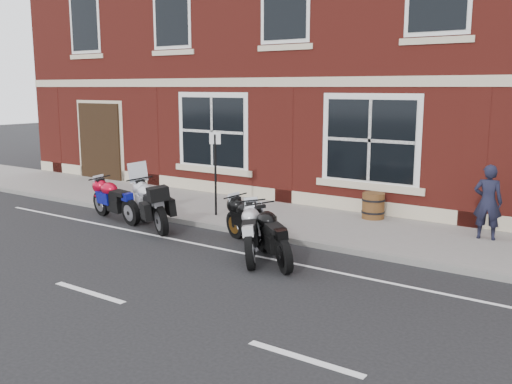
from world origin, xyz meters
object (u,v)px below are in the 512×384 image
(moto_touring_silver, at_px, (152,202))
(barrel_planter, at_px, (373,206))
(moto_sport_black, at_px, (254,221))
(moto_sport_red, at_px, (116,199))
(moto_naked_black, at_px, (273,233))
(pedestrian_left, at_px, (488,202))
(moto_sport_silver, at_px, (254,230))
(parking_sign, at_px, (215,168))

(moto_touring_silver, height_order, barrel_planter, moto_touring_silver)
(moto_touring_silver, distance_m, moto_sport_black, 2.85)
(moto_sport_red, distance_m, moto_sport_black, 4.14)
(moto_sport_black, distance_m, moto_naked_black, 1.18)
(moto_sport_black, xyz_separation_m, pedestrian_left, (3.98, 2.82, 0.39))
(moto_touring_silver, xyz_separation_m, barrel_planter, (4.11, 3.37, -0.17))
(pedestrian_left, bearing_deg, moto_sport_black, 27.78)
(moto_sport_red, bearing_deg, pedestrian_left, -57.73)
(moto_sport_silver, relative_size, moto_naked_black, 1.09)
(moto_naked_black, height_order, parking_sign, parking_sign)
(pedestrian_left, distance_m, parking_sign, 6.28)
(moto_touring_silver, bearing_deg, barrel_planter, -21.21)
(moto_sport_black, distance_m, moto_sport_silver, 0.87)
(moto_sport_black, relative_size, moto_naked_black, 1.14)
(moto_sport_silver, relative_size, pedestrian_left, 1.17)
(moto_sport_red, relative_size, pedestrian_left, 1.31)
(pedestrian_left, height_order, parking_sign, parking_sign)
(moto_touring_silver, relative_size, barrel_planter, 3.25)
(moto_sport_red, xyz_separation_m, moto_naked_black, (5.09, -0.63, -0.00))
(moto_sport_silver, xyz_separation_m, pedestrian_left, (3.48, 3.53, 0.37))
(moto_naked_black, relative_size, parking_sign, 0.82)
(moto_naked_black, relative_size, barrel_planter, 2.69)
(moto_sport_silver, xyz_separation_m, barrel_planter, (0.76, 3.96, -0.11))
(moto_naked_black, xyz_separation_m, parking_sign, (-3.06, 2.07, 0.77))
(moto_sport_silver, height_order, barrel_planter, moto_sport_silver)
(moto_naked_black, xyz_separation_m, barrel_planter, (0.32, 3.96, -0.11))
(moto_sport_black, bearing_deg, moto_naked_black, -105.54)
(moto_sport_black, bearing_deg, pedestrian_left, -33.45)
(moto_naked_black, bearing_deg, barrel_planter, 35.51)
(moto_sport_silver, xyz_separation_m, parking_sign, (-2.61, 2.07, 0.78))
(moto_sport_red, height_order, barrel_planter, moto_sport_red)
(moto_sport_red, xyz_separation_m, moto_sport_silver, (4.64, -0.63, -0.00))
(barrel_planter, bearing_deg, moto_sport_black, -111.31)
(moto_sport_red, xyz_separation_m, moto_sport_black, (4.14, 0.08, -0.02))
(moto_sport_red, xyz_separation_m, barrel_planter, (5.40, 3.33, -0.11))
(barrel_planter, bearing_deg, moto_sport_red, -148.35)
(pedestrian_left, xyz_separation_m, parking_sign, (-6.09, -1.46, 0.40))
(moto_sport_black, relative_size, parking_sign, 0.93)
(moto_sport_silver, bearing_deg, moto_sport_red, 140.64)
(moto_sport_silver, bearing_deg, barrel_planter, 47.42)
(moto_sport_silver, height_order, parking_sign, parking_sign)
(moto_naked_black, distance_m, barrel_planter, 3.97)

